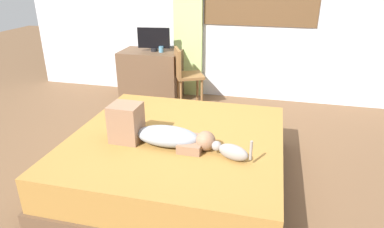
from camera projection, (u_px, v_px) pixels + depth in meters
The scene contains 10 objects.
ground_plane at pixel (186, 174), 3.35m from camera, with size 16.00×16.00×0.00m, color brown.
back_wall_with_window at pixel (228, 0), 4.91m from camera, with size 6.40×0.14×2.90m.
bed at pixel (177, 158), 3.19m from camera, with size 1.97×1.96×0.46m.
person_lying at pixel (157, 132), 2.93m from camera, with size 0.94×0.28×0.34m.
cat at pixel (231, 151), 2.71m from camera, with size 0.34×0.19×0.21m.
desk at pixel (152, 75), 5.22m from camera, with size 0.90×0.56×0.74m.
tv_monitor at pixel (154, 39), 4.99m from camera, with size 0.48×0.10×0.35m.
cup at pixel (161, 49), 4.99m from camera, with size 0.07×0.07×0.09m, color teal.
chair_by_desk at pixel (185, 73), 4.83m from camera, with size 0.50×0.50×0.86m.
curtain_left at pixel (188, 14), 5.00m from camera, with size 0.44×0.06×2.53m, color #ADCC75.
Camera 1 is at (0.74, -2.75, 1.87)m, focal length 31.52 mm.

